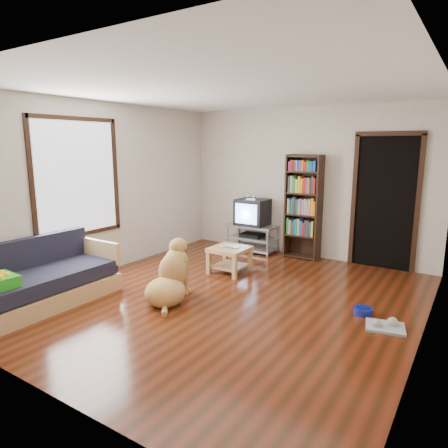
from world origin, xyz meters
The scene contains 17 objects.
ground centered at (0.00, 0.00, 0.00)m, with size 5.00×5.00×0.00m, color #59200F.
ceiling centered at (0.00, 0.00, 2.60)m, with size 5.00×5.00×0.00m, color white.
wall_back centered at (0.00, 2.50, 1.30)m, with size 4.50×4.50×0.00m, color beige.
wall_front centered at (0.00, -2.50, 1.30)m, with size 4.50×4.50×0.00m, color beige.
wall_left centered at (-2.25, 0.00, 1.30)m, with size 5.00×5.00×0.00m, color beige.
wall_right centered at (2.25, 0.00, 1.30)m, with size 5.00×5.00×0.00m, color beige.
laptop centered at (-0.57, 0.91, 0.41)m, with size 0.29×0.19×0.02m, color silver.
dog_bowl centered at (1.59, 0.45, 0.04)m, with size 0.22×0.22×0.08m, color navy.
grey_rag centered at (1.89, 0.20, 0.01)m, with size 0.40×0.32×0.03m, color #AAAAAA.
window centered at (-2.23, -0.50, 1.50)m, with size 0.03×1.46×1.70m.
doorway centered at (1.35, 2.48, 1.12)m, with size 1.03×0.05×2.19m.
tv_stand centered at (-0.90, 2.25, 0.27)m, with size 0.90×0.45×0.50m.
crt_tv centered at (-0.90, 2.27, 0.74)m, with size 0.55×0.52×0.58m.
bookshelf centered at (0.05, 2.34, 1.00)m, with size 0.60×0.30×1.80m.
sofa centered at (-1.87, -1.38, 0.26)m, with size 0.80×1.80×0.80m.
coffee_table centered at (-0.57, 0.94, 0.28)m, with size 0.55×0.55×0.40m.
dog centered at (-0.60, -0.44, 0.29)m, with size 0.59×0.93×0.80m.
Camera 1 is at (2.61, -4.14, 1.96)m, focal length 32.00 mm.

